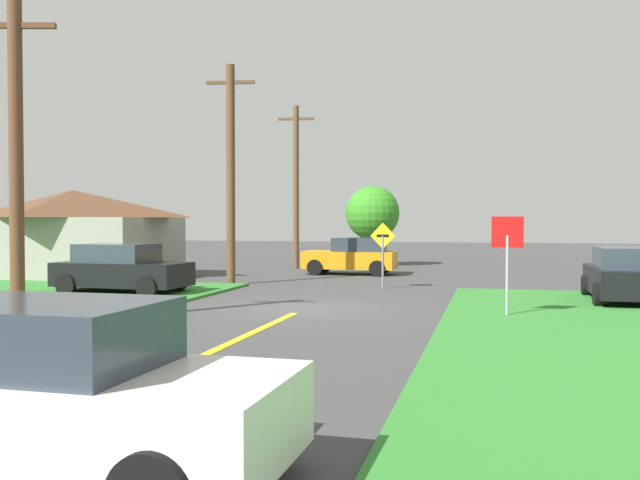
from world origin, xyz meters
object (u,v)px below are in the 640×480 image
(direction_sign, at_px, (383,248))
(utility_pole_near, at_px, (16,159))
(car_approaching_junction, at_px, (352,256))
(oak_tree_left, at_px, (373,214))
(car_on_crossroad, at_px, (626,275))
(parked_car_near_building, at_px, (121,269))
(stop_sign, at_px, (507,246))
(utility_pole_far, at_px, (296,185))
(barn, at_px, (73,233))
(utility_pole_mid, at_px, (231,172))
(car_behind_on_main_road, at_px, (41,390))

(direction_sign, bearing_deg, utility_pole_near, -121.05)
(car_approaching_junction, height_order, direction_sign, direction_sign)
(oak_tree_left, bearing_deg, car_on_crossroad, -56.71)
(parked_car_near_building, bearing_deg, oak_tree_left, 73.54)
(oak_tree_left, bearing_deg, stop_sign, -70.98)
(direction_sign, bearing_deg, stop_sign, -58.40)
(car_on_crossroad, xyz_separation_m, utility_pole_far, (-13.16, 11.99, 3.33))
(utility_pole_near, bearing_deg, barn, 118.59)
(oak_tree_left, xyz_separation_m, barn, (-11.05, -10.18, -0.91))
(car_approaching_junction, relative_size, utility_pole_near, 0.56)
(parked_car_near_building, bearing_deg, utility_pole_mid, 63.16)
(stop_sign, bearing_deg, car_on_crossroad, -123.19)
(parked_car_near_building, distance_m, car_on_crossroad, 15.39)
(parked_car_near_building, distance_m, direction_sign, 8.82)
(stop_sign, relative_size, utility_pole_mid, 0.30)
(utility_pole_near, bearing_deg, oak_tree_left, 80.01)
(parked_car_near_building, bearing_deg, direction_sign, 27.80)
(utility_pole_mid, xyz_separation_m, direction_sign, (5.71, -0.23, -2.74))
(car_behind_on_main_road, bearing_deg, oak_tree_left, 95.02)
(stop_sign, height_order, parked_car_near_building, stop_sign)
(parked_car_near_building, distance_m, car_behind_on_main_road, 16.76)
(utility_pole_mid, bearing_deg, stop_sign, -34.99)
(utility_pole_far, height_order, direction_sign, utility_pole_far)
(stop_sign, height_order, utility_pole_near, utility_pole_near)
(oak_tree_left, bearing_deg, utility_pole_near, -99.99)
(car_behind_on_main_road, distance_m, direction_sign, 18.66)
(utility_pole_far, distance_m, oak_tree_left, 4.68)
(car_behind_on_main_road, distance_m, utility_pole_far, 28.62)
(car_approaching_junction, xyz_separation_m, car_on_crossroad, (9.71, -8.89, 0.00))
(car_approaching_junction, distance_m, utility_pole_near, 17.68)
(car_on_crossroad, distance_m, utility_pole_far, 18.11)
(car_behind_on_main_road, distance_m, utility_pole_mid, 19.93)
(car_on_crossroad, distance_m, direction_sign, 7.92)
(oak_tree_left, height_order, barn, oak_tree_left)
(stop_sign, distance_m, car_behind_on_main_road, 12.83)
(car_approaching_junction, distance_m, direction_sign, 6.60)
(car_on_crossroad, relative_size, barn, 0.54)
(parked_car_near_building, relative_size, utility_pole_mid, 0.53)
(barn, bearing_deg, oak_tree_left, 42.66)
(direction_sign, xyz_separation_m, oak_tree_left, (-2.43, 12.24, 1.32))
(parked_car_near_building, xyz_separation_m, oak_tree_left, (5.53, 15.98, 1.94))
(stop_sign, bearing_deg, barn, -18.70)
(utility_pole_far, distance_m, barn, 10.81)
(car_on_crossroad, xyz_separation_m, barn, (-20.89, 4.79, 1.03))
(utility_pole_near, relative_size, utility_pole_far, 0.90)
(oak_tree_left, bearing_deg, utility_pole_mid, -105.28)
(parked_car_near_building, height_order, utility_pole_mid, utility_pole_mid)
(parked_car_near_building, xyz_separation_m, car_behind_on_main_road, (7.68, -14.90, 0.00))
(utility_pole_mid, xyz_separation_m, oak_tree_left, (3.28, 12.01, -1.41))
(car_behind_on_main_road, height_order, oak_tree_left, oak_tree_left)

